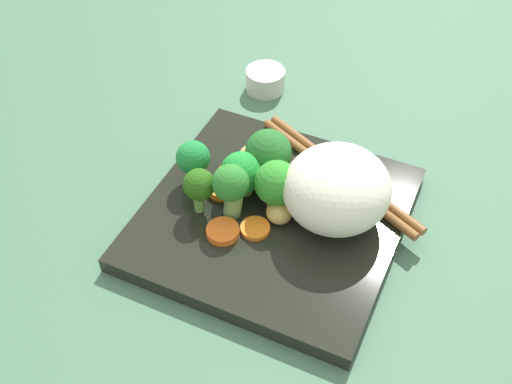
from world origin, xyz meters
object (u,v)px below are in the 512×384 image
rice_mound (337,189)px  sauce_cup (265,80)px  square_plate (273,218)px  broccoli_floret_4 (268,153)px  chopstick_pair (339,173)px  carrot_slice_1 (255,228)px

rice_mound → sauce_cup: (14.30, -17.92, -4.03)cm
square_plate → broccoli_floret_4: bearing=-62.1°
rice_mound → chopstick_pair: 6.32cm
square_plate → carrot_slice_1: carrot_slice_1 is taller
square_plate → sauce_cup: size_ratio=5.06×
rice_mound → chopstick_pair: rice_mound is taller
square_plate → rice_mound: (-5.46, -1.77, 4.52)cm
chopstick_pair → sauce_cup: (13.11, -12.61, -0.80)cm
chopstick_pair → carrot_slice_1: bearing=90.6°
broccoli_floret_4 → chopstick_pair: broccoli_floret_4 is taller
carrot_slice_1 → sauce_cup: bearing=-70.1°
broccoli_floret_4 → carrot_slice_1: broccoli_floret_4 is taller
broccoli_floret_4 → chopstick_pair: bearing=-156.9°
square_plate → chopstick_pair: 8.37cm
carrot_slice_1 → sauce_cup: (8.14, -22.44, -0.58)cm
sauce_cup → square_plate: bearing=114.2°
rice_mound → carrot_slice_1: size_ratio=3.60×
square_plate → sauce_cup: (8.83, -19.69, 0.49)cm
carrot_slice_1 → sauce_cup: size_ratio=0.59×
square_plate → broccoli_floret_4: size_ratio=4.23×
broccoli_floret_4 → sauce_cup: bearing=-66.9°
rice_mound → carrot_slice_1: 8.39cm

